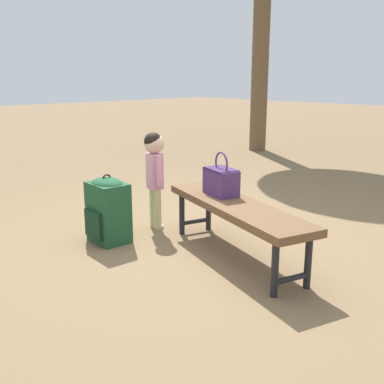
# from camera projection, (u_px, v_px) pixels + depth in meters

# --- Properties ---
(ground_plane) EXTENTS (40.00, 40.00, 0.00)m
(ground_plane) POSITION_uv_depth(u_px,v_px,m) (191.00, 244.00, 4.00)
(ground_plane) COLOR brown
(ground_plane) RESTS_ON ground
(park_bench) EXTENTS (1.65, 0.85, 0.45)m
(park_bench) POSITION_uv_depth(u_px,v_px,m) (236.00, 210.00, 3.61)
(park_bench) COLOR brown
(park_bench) RESTS_ON ground
(handbag) EXTENTS (0.36, 0.26, 0.37)m
(handbag) POSITION_uv_depth(u_px,v_px,m) (221.00, 180.00, 3.83)
(handbag) COLOR #4C2D66
(handbag) RESTS_ON park_bench
(child_standing) EXTENTS (0.24, 0.19, 0.92)m
(child_standing) POSITION_uv_depth(u_px,v_px,m) (154.00, 165.00, 4.27)
(child_standing) COLOR #CCCC8C
(child_standing) RESTS_ON ground
(backpack_large) EXTENTS (0.38, 0.34, 0.61)m
(backpack_large) POSITION_uv_depth(u_px,v_px,m) (108.00, 208.00, 3.99)
(backpack_large) COLOR #1E4C2D
(backpack_large) RESTS_ON ground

